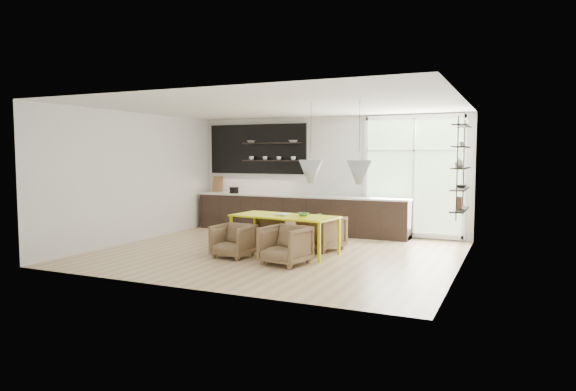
% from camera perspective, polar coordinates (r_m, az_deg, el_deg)
% --- Properties ---
extents(room, '(7.02, 6.01, 2.91)m').
position_cam_1_polar(room, '(10.90, 3.84, 1.96)').
color(room, '#D1B480').
rests_on(room, ground).
extents(kitchen_run, '(5.54, 0.69, 2.75)m').
position_cam_1_polar(kitchen_run, '(12.91, 0.98, -1.47)').
color(kitchen_run, black).
rests_on(kitchen_run, ground).
extents(right_shelving, '(0.26, 1.22, 1.90)m').
position_cam_1_polar(right_shelving, '(10.34, 18.61, 2.64)').
color(right_shelving, black).
rests_on(right_shelving, ground).
extents(dining_table, '(2.17, 1.16, 0.76)m').
position_cam_1_polar(dining_table, '(10.12, -0.41, -2.52)').
color(dining_table, '#CDCF02').
rests_on(dining_table, ground).
extents(armchair_back_left, '(0.79, 0.81, 0.68)m').
position_cam_1_polar(armchair_back_left, '(11.18, -0.99, -3.74)').
color(armchair_back_left, brown).
rests_on(armchair_back_left, ground).
extents(armchair_back_right, '(0.99, 1.01, 0.72)m').
position_cam_1_polar(armchair_back_right, '(10.57, 3.79, -4.14)').
color(armchair_back_right, brown).
rests_on(armchair_back_right, ground).
extents(armchair_front_left, '(0.73, 0.75, 0.64)m').
position_cam_1_polar(armchair_front_left, '(9.86, -6.10, -5.02)').
color(armchair_front_left, brown).
rests_on(armchair_front_left, ground).
extents(armchair_front_right, '(0.88, 0.89, 0.69)m').
position_cam_1_polar(armchair_front_right, '(9.17, -0.30, -5.55)').
color(armchair_front_right, brown).
rests_on(armchair_front_right, ground).
extents(wire_stool, '(0.38, 0.38, 0.47)m').
position_cam_1_polar(wire_stool, '(10.69, -6.83, -4.35)').
color(wire_stool, black).
rests_on(wire_stool, ground).
extents(table_book, '(0.23, 0.31, 0.03)m').
position_cam_1_polar(table_book, '(10.23, -1.19, -2.08)').
color(table_book, white).
rests_on(table_book, dining_table).
extents(table_bowl, '(0.25, 0.25, 0.07)m').
position_cam_1_polar(table_bowl, '(10.03, 1.73, -2.11)').
color(table_bowl, '#4E7D4F').
rests_on(table_bowl, dining_table).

